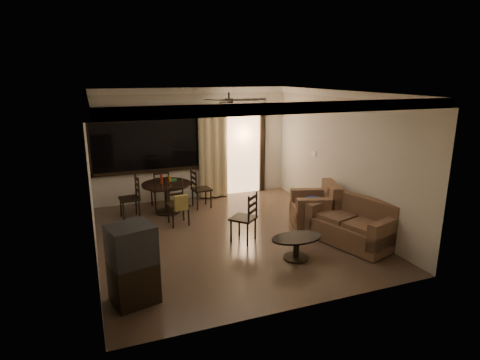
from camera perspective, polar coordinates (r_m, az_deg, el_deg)
name	(u,v)px	position (r m, az deg, el deg)	size (l,w,h in m)	color
ground	(230,235)	(8.08, -1.45, -7.90)	(5.50, 5.50, 0.00)	#7F6651
room_shell	(228,131)	(9.40, -1.71, 6.97)	(5.50, 6.70, 5.50)	beige
dining_table	(167,189)	(9.35, -10.39, -1.33)	(1.12, 1.12, 0.92)	black
dining_chair_west	(130,206)	(9.26, -15.31, -3.55)	(0.46, 0.46, 0.95)	black
dining_chair_east	(201,196)	(9.67, -5.56, -2.28)	(0.46, 0.46, 0.95)	black
dining_chair_south	(178,211)	(8.64, -8.75, -4.35)	(0.46, 0.51, 0.95)	black
dining_chair_north	(161,196)	(9.85, -11.24, -2.18)	(0.46, 0.46, 0.95)	black
tv_cabinet	(133,264)	(5.87, -15.01, -11.45)	(0.71, 0.67, 1.14)	black
sofa	(353,225)	(7.95, 15.79, -6.24)	(1.28, 1.76, 0.85)	#442A1F
armchair	(317,209)	(8.59, 10.94, -4.06)	(1.14, 1.14, 0.91)	#442A1F
coffee_table	(296,244)	(7.10, 8.03, -9.02)	(0.92, 0.55, 0.40)	black
side_chair	(244,227)	(7.73, 0.56, -6.66)	(0.61, 0.61, 0.97)	black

